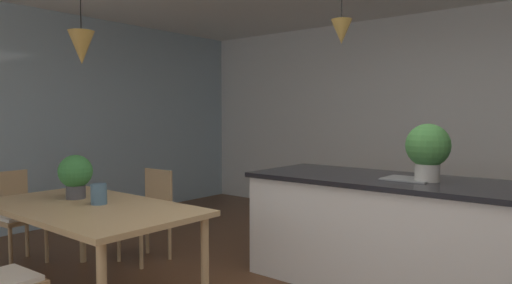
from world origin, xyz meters
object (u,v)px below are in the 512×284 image
chair_window_end (16,214)px  kitchen_island (387,231)px  dining_table (89,213)px  potted_plant_on_table (75,174)px  vase_on_dining_table (99,194)px  potted_plant_on_island (428,148)px  chair_far_left (148,211)px

chair_window_end → kitchen_island: 3.40m
dining_table → kitchen_island: (1.68, 1.66, -0.20)m
dining_table → kitchen_island: 2.37m
potted_plant_on_table → chair_window_end: bearing=-175.0°
kitchen_island → vase_on_dining_table: 2.32m
vase_on_dining_table → kitchen_island: bearing=43.9°
potted_plant_on_island → chair_far_left: bearing=-161.7°
chair_window_end → chair_far_left: bearing=45.0°
chair_window_end → vase_on_dining_table: bearing=3.2°
dining_table → chair_far_left: chair_far_left is taller
chair_far_left → vase_on_dining_table: (0.44, -0.80, 0.32)m
chair_far_left → chair_window_end: 1.23m
potted_plant_on_island → chair_window_end: bearing=-153.1°
chair_window_end → vase_on_dining_table: 1.35m
dining_table → potted_plant_on_table: (-0.33, 0.08, 0.27)m
chair_window_end → kitchen_island: size_ratio=0.39×
vase_on_dining_table → dining_table: bearing=-111.6°
dining_table → chair_window_end: bearing=-179.8°
potted_plant_on_island → vase_on_dining_table: (-1.96, -1.59, -0.35)m
kitchen_island → potted_plant_on_island: size_ratio=5.08×
kitchen_island → potted_plant_on_island: (0.31, -0.00, 0.69)m
chair_window_end → kitchen_island: bearing=29.3°
dining_table → kitchen_island: size_ratio=0.81×
potted_plant_on_table → dining_table: bearing=-13.6°
dining_table → chair_window_end: size_ratio=2.10×
kitchen_island → potted_plant_on_table: (-2.01, -1.58, 0.47)m
chair_far_left → chair_window_end: bearing=-135.0°
chair_window_end → potted_plant_on_table: (0.95, 0.08, 0.45)m
chair_window_end → potted_plant_on_island: bearing=26.9°
chair_far_left → potted_plant_on_table: (0.08, -0.79, 0.45)m
chair_far_left → chair_window_end: (-0.87, -0.87, 0.00)m
potted_plant_on_table → potted_plant_on_island: bearing=34.2°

